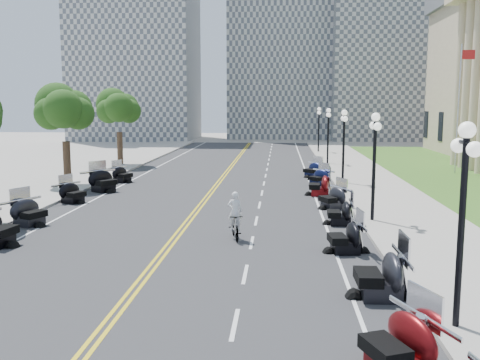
{
  "coord_description": "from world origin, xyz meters",
  "views": [
    {
      "loc": [
        4.29,
        -20.73,
        5.5
      ],
      "look_at": [
        2.45,
        3.68,
        2.0
      ],
      "focal_mm": 40.0,
      "sensor_mm": 36.0,
      "label": 1
    }
  ],
  "objects": [
    {
      "name": "lane_dash_11",
      "position": [
        3.2,
        20.0,
        0.01
      ],
      "size": [
        0.12,
        2.0,
        0.0
      ],
      "primitive_type": "cube",
      "color": "white",
      "rests_on": "road"
    },
    {
      "name": "street_lamp_5",
      "position": [
        8.6,
        40.0,
        2.6
      ],
      "size": [
        0.5,
        1.2,
        4.9
      ],
      "primitive_type": null,
      "color": "black",
      "rests_on": "sidewalk_north"
    },
    {
      "name": "motorcycle_s_7",
      "position": [
        -7.24,
        7.9,
        0.64
      ],
      "size": [
        2.43,
        2.43,
        1.28
      ],
      "primitive_type": null,
      "rotation": [
        0.0,
        0.0,
        1.13
      ],
      "color": "black",
      "rests_on": "road"
    },
    {
      "name": "lane_dash_4",
      "position": [
        3.2,
        -8.0,
        0.01
      ],
      "size": [
        0.12,
        2.0,
        0.0
      ],
      "primitive_type": "cube",
      "color": "white",
      "rests_on": "road"
    },
    {
      "name": "lane_dash_12",
      "position": [
        3.2,
        24.0,
        0.01
      ],
      "size": [
        0.12,
        2.0,
        0.0
      ],
      "primitive_type": "cube",
      "color": "white",
      "rests_on": "road"
    },
    {
      "name": "motorcycle_s_6",
      "position": [
        -7.05,
        2.27,
        0.69
      ],
      "size": [
        2.63,
        2.63,
        1.39
      ],
      "primitive_type": null,
      "rotation": [
        0.0,
        0.0,
        1.14
      ],
      "color": "black",
      "rests_on": "road"
    },
    {
      "name": "flagpole",
      "position": [
        18.0,
        22.0,
        5.0
      ],
      "size": [
        1.1,
        0.2,
        10.0
      ],
      "primitive_type": null,
      "color": "silver",
      "rests_on": "ground"
    },
    {
      "name": "lane_dash_14",
      "position": [
        3.2,
        32.0,
        0.01
      ],
      "size": [
        0.12,
        2.0,
        0.0
      ],
      "primitive_type": "cube",
      "color": "white",
      "rests_on": "road"
    },
    {
      "name": "lane_dash_15",
      "position": [
        3.2,
        36.0,
        0.01
      ],
      "size": [
        0.12,
        2.0,
        0.0
      ],
      "primitive_type": "cube",
      "color": "white",
      "rests_on": "road"
    },
    {
      "name": "lane_dash_19",
      "position": [
        3.2,
        52.0,
        0.01
      ],
      "size": [
        0.12,
        2.0,
        0.0
      ],
      "primitive_type": "cube",
      "color": "white",
      "rests_on": "road"
    },
    {
      "name": "street_lamp_1",
      "position": [
        8.6,
        -8.0,
        2.6
      ],
      "size": [
        0.5,
        1.2,
        4.9
      ],
      "primitive_type": null,
      "color": "black",
      "rests_on": "sidewalk_north"
    },
    {
      "name": "motorcycle_n_8",
      "position": [
        6.71,
        11.33,
        0.71
      ],
      "size": [
        2.12,
        2.12,
        1.42
      ],
      "primitive_type": null,
      "rotation": [
        0.0,
        0.0,
        -1.62
      ],
      "color": "#590A0C",
      "rests_on": "road"
    },
    {
      "name": "motorcycle_n_4",
      "position": [
        7.18,
        -5.84,
        0.76
      ],
      "size": [
        2.21,
        2.21,
        1.52
      ],
      "primitive_type": null,
      "rotation": [
        0.0,
        0.0,
        -1.56
      ],
      "color": "black",
      "rests_on": "road"
    },
    {
      "name": "lane_dash_9",
      "position": [
        3.2,
        12.0,
        0.01
      ],
      "size": [
        0.12,
        2.0,
        0.0
      ],
      "primitive_type": "cube",
      "color": "white",
      "rests_on": "road"
    },
    {
      "name": "motorcycle_n_3",
      "position": [
        6.76,
        -10.17,
        0.71
      ],
      "size": [
        2.63,
        2.63,
        1.42
      ],
      "primitive_type": null,
      "rotation": [
        0.0,
        0.0,
        -1.19
      ],
      "color": "#590A0C",
      "rests_on": "road"
    },
    {
      "name": "edge_line_north",
      "position": [
        6.4,
        10.0,
        0.01
      ],
      "size": [
        0.12,
        90.0,
        0.0
      ],
      "primitive_type": "cube",
      "color": "white",
      "rests_on": "road"
    },
    {
      "name": "sidewalk_south",
      "position": [
        -10.5,
        10.0,
        0.07
      ],
      "size": [
        5.0,
        90.0,
        0.15
      ],
      "primitive_type": "cube",
      "color": "#9E9991",
      "rests_on": "ground"
    },
    {
      "name": "distant_block_b",
      "position": [
        4.0,
        68.0,
        15.0
      ],
      "size": [
        16.0,
        12.0,
        30.0
      ],
      "primitive_type": "cube",
      "color": "gray",
      "rests_on": "ground"
    },
    {
      "name": "sidewalk_north",
      "position": [
        10.5,
        10.0,
        0.07
      ],
      "size": [
        5.0,
        90.0,
        0.15
      ],
      "primitive_type": "cube",
      "color": "#9E9991",
      "rests_on": "ground"
    },
    {
      "name": "lane_dash_10",
      "position": [
        3.2,
        16.0,
        0.01
      ],
      "size": [
        0.12,
        2.0,
        0.0
      ],
      "primitive_type": "cube",
      "color": "white",
      "rests_on": "road"
    },
    {
      "name": "street_lamp_2",
      "position": [
        8.6,
        4.0,
        2.6
      ],
      "size": [
        0.5,
        1.2,
        4.9
      ],
      "primitive_type": null,
      "color": "black",
      "rests_on": "sidewalk_north"
    },
    {
      "name": "lane_dash_7",
      "position": [
        3.2,
        4.0,
        0.01
      ],
      "size": [
        0.12,
        2.0,
        0.0
      ],
      "primitive_type": "cube",
      "color": "white",
      "rests_on": "road"
    },
    {
      "name": "distant_block_a",
      "position": [
        -18.0,
        62.0,
        13.0
      ],
      "size": [
        18.0,
        14.0,
        26.0
      ],
      "primitive_type": "cube",
      "color": "gray",
      "rests_on": "ground"
    },
    {
      "name": "lane_dash_5",
      "position": [
        3.2,
        -4.0,
        0.01
      ],
      "size": [
        0.12,
        2.0,
        0.0
      ],
      "primitive_type": "cube",
      "color": "white",
      "rests_on": "road"
    },
    {
      "name": "bicycle",
      "position": [
        2.49,
        0.5,
        0.55
      ],
      "size": [
        0.89,
        1.88,
        1.09
      ],
      "primitive_type": "imported",
      "rotation": [
        0.0,
        0.0,
        0.21
      ],
      "color": "#A51414",
      "rests_on": "road"
    },
    {
      "name": "motorcycle_n_6",
      "position": [
        7.07,
        3.51,
        0.63
      ],
      "size": [
        1.85,
        1.85,
        1.26
      ],
      "primitive_type": null,
      "rotation": [
        0.0,
        0.0,
        -1.6
      ],
      "color": "black",
      "rests_on": "road"
    },
    {
      "name": "distant_block_c",
      "position": [
        22.0,
        65.0,
        11.0
      ],
      "size": [
        20.0,
        14.0,
        22.0
      ],
      "primitive_type": "cube",
      "color": "gray",
      "rests_on": "ground"
    },
    {
      "name": "lawn",
      "position": [
        17.5,
        18.0,
        0.05
      ],
      "size": [
        9.0,
        60.0,
        0.1
      ],
      "primitive_type": "cube",
      "color": "#356023",
      "rests_on": "ground"
    },
    {
      "name": "ground",
      "position": [
        0.0,
        0.0,
        0.0
      ],
      "size": [
        160.0,
        160.0,
        0.0
      ],
      "primitive_type": "plane",
      "color": "gray"
    },
    {
      "name": "street_lamp_4",
      "position": [
        8.6,
        28.0,
        2.6
      ],
      "size": [
        0.5,
        1.2,
        4.9
      ],
      "primitive_type": null,
      "color": "black",
      "rests_on": "sidewalk_north"
    },
    {
      "name": "lane_dash_13",
      "position": [
        3.2,
        28.0,
        0.01
      ],
      "size": [
        0.12,
        2.0,
        0.0
      ],
      "primitive_type": "cube",
      "color": "white",
      "rests_on": "road"
    },
    {
      "name": "lane_dash_17",
      "position": [
        3.2,
        44.0,
        0.01
      ],
      "size": [
        0.12,
        2.0,
        0.0
      ],
      "primitive_type": "cube",
      "color": "white",
      "rests_on": "road"
    },
    {
      "name": "edge_line_south",
      "position": [
        -6.4,
        10.0,
        0.01
      ],
      "size": [
        0.12,
        90.0,
        0.0
      ],
      "primitive_type": "cube",
      "color": "white",
      "rests_on": "road"
    },
    {
      "name": "motorcycle_n_9",
      "position": [
        6.91,
        15.44,
        0.62
      ],
      "size": [
        2.48,
        2.48,
        1.23
      ],
      "primitive_type": null,
      "rotation": [
        0.0,
        0.0,
        -0.87
      ],
      "color": "black",
      "rests_on": "road"
    },
    {
      "name": "motorcycle_n_7",
      "position": [
        7.09,
        7.29,
        0.66
      ],
      "size": [
        2.51,
        2.51,
        1.31
      ],
      "primitive_type": null,
      "rotation": [
        0.0,
        0.0,
        -1.11
      ],
      "color": "black",
      "rests_on": "road"
    },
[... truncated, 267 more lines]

